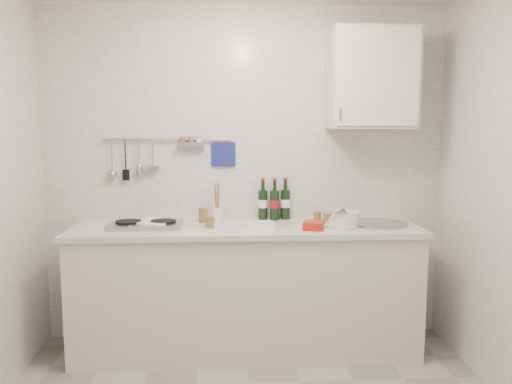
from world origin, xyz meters
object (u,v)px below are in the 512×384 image
plate_stack_sink (344,219)px  utensil_crock (217,213)px  wine_bottles (274,199)px  wall_cabinet (371,79)px  plate_stack_hob (153,224)px

plate_stack_sink → utensil_crock: size_ratio=0.88×
wine_bottles → wall_cabinet: bearing=-10.0°
plate_stack_sink → utensil_crock: bearing=167.0°
plate_stack_hob → utensil_crock: bearing=17.8°
utensil_crock → plate_stack_hob: bearing=-162.2°
plate_stack_hob → utensil_crock: 0.47m
wall_cabinet → plate_stack_sink: wall_cabinet is taller
utensil_crock → wine_bottles: bearing=11.7°
wall_cabinet → utensil_crock: 1.47m
wall_cabinet → wine_bottles: wall_cabinet is taller
plate_stack_hob → wine_bottles: 0.91m
wall_cabinet → utensil_crock: bearing=178.4°
plate_stack_hob → utensil_crock: utensil_crock is taller
wine_bottles → utensil_crock: size_ratio=1.06×
wall_cabinet → wine_bottles: 1.11m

